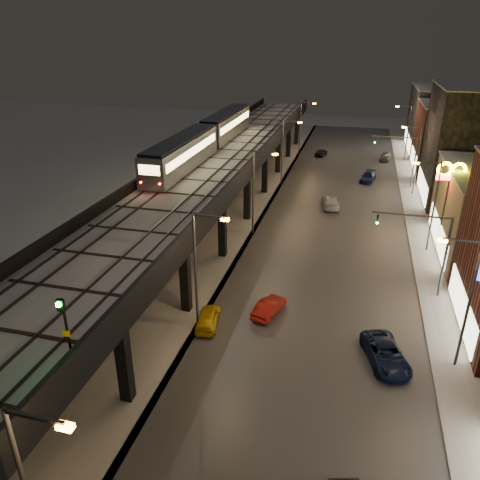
# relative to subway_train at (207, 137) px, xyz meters

# --- Properties ---
(ground) EXTENTS (220.00, 220.00, 0.00)m
(ground) POSITION_rel_subway_train_xyz_m (8.50, -39.80, -8.25)
(ground) COLOR silver
(road_surface) EXTENTS (17.00, 120.00, 0.06)m
(road_surface) POSITION_rel_subway_train_xyz_m (16.00, -4.80, -8.22)
(road_surface) COLOR #46474D
(road_surface) RESTS_ON ground
(sidewalk_right) EXTENTS (4.00, 120.00, 0.14)m
(sidewalk_right) POSITION_rel_subway_train_xyz_m (26.00, -4.80, -8.18)
(sidewalk_right) COLOR #9FA1A8
(sidewalk_right) RESTS_ON ground
(under_viaduct_pavement) EXTENTS (11.00, 120.00, 0.06)m
(under_viaduct_pavement) POSITION_rel_subway_train_xyz_m (2.50, -4.80, -8.22)
(under_viaduct_pavement) COLOR #9FA1A8
(under_viaduct_pavement) RESTS_ON ground
(elevated_viaduct) EXTENTS (9.00, 100.00, 6.30)m
(elevated_viaduct) POSITION_rel_subway_train_xyz_m (2.50, -7.96, -2.63)
(elevated_viaduct) COLOR black
(elevated_viaduct) RESTS_ON ground
(viaduct_trackbed) EXTENTS (8.40, 100.00, 0.32)m
(viaduct_trackbed) POSITION_rel_subway_train_xyz_m (2.49, -7.83, -1.86)
(viaduct_trackbed) COLOR #B2B7C1
(viaduct_trackbed) RESTS_ON elevated_viaduct
(viaduct_parapet_streetside) EXTENTS (0.30, 100.00, 1.10)m
(viaduct_parapet_streetside) POSITION_rel_subway_train_xyz_m (6.85, -7.80, -1.40)
(viaduct_parapet_streetside) COLOR black
(viaduct_parapet_streetside) RESTS_ON elevated_viaduct
(viaduct_parapet_far) EXTENTS (0.30, 100.00, 1.10)m
(viaduct_parapet_far) POSITION_rel_subway_train_xyz_m (-1.85, -7.80, -1.40)
(viaduct_parapet_far) COLOR black
(viaduct_parapet_far) RESTS_ON elevated_viaduct
(building_e) EXTENTS (12.20, 12.20, 10.16)m
(building_e) POSITION_rel_subway_train_xyz_m (32.49, 22.20, -3.17)
(building_e) COLOR brown
(building_e) RESTS_ON ground
(building_f) EXTENTS (12.20, 16.20, 11.16)m
(building_f) POSITION_rel_subway_train_xyz_m (32.49, 36.20, -2.67)
(building_f) COLOR #313136
(building_f) RESTS_ON ground
(streetlight_left_1) EXTENTS (2.57, 0.28, 9.00)m
(streetlight_left_1) POSITION_rel_subway_train_xyz_m (8.07, -26.80, -3.02)
(streetlight_left_1) COLOR #38383A
(streetlight_left_1) RESTS_ON ground
(streetlight_right_1) EXTENTS (2.56, 0.28, 9.00)m
(streetlight_right_1) POSITION_rel_subway_train_xyz_m (25.23, -26.80, -3.02)
(streetlight_right_1) COLOR #38383A
(streetlight_right_1) RESTS_ON ground
(streetlight_left_2) EXTENTS (2.57, 0.28, 9.00)m
(streetlight_left_2) POSITION_rel_subway_train_xyz_m (8.07, -8.80, -3.02)
(streetlight_left_2) COLOR #38383A
(streetlight_left_2) RESTS_ON ground
(streetlight_right_2) EXTENTS (2.56, 0.28, 9.00)m
(streetlight_right_2) POSITION_rel_subway_train_xyz_m (25.23, -8.80, -3.02)
(streetlight_right_2) COLOR #38383A
(streetlight_right_2) RESTS_ON ground
(streetlight_left_3) EXTENTS (2.57, 0.28, 9.00)m
(streetlight_left_3) POSITION_rel_subway_train_xyz_m (8.07, 9.20, -3.02)
(streetlight_left_3) COLOR #38383A
(streetlight_left_3) RESTS_ON ground
(streetlight_right_3) EXTENTS (2.56, 0.28, 9.00)m
(streetlight_right_3) POSITION_rel_subway_train_xyz_m (25.23, 9.20, -3.02)
(streetlight_right_3) COLOR #38383A
(streetlight_right_3) RESTS_ON ground
(streetlight_left_4) EXTENTS (2.57, 0.28, 9.00)m
(streetlight_left_4) POSITION_rel_subway_train_xyz_m (8.07, 27.20, -3.02)
(streetlight_left_4) COLOR #38383A
(streetlight_left_4) RESTS_ON ground
(streetlight_right_4) EXTENTS (2.56, 0.28, 9.00)m
(streetlight_right_4) POSITION_rel_subway_train_xyz_m (25.23, 27.20, -3.02)
(streetlight_right_4) COLOR #38383A
(streetlight_right_4) RESTS_ON ground
(traffic_light_rig_a) EXTENTS (6.10, 0.34, 7.00)m
(traffic_light_rig_a) POSITION_rel_subway_train_xyz_m (24.34, -17.81, -3.75)
(traffic_light_rig_a) COLOR #38383A
(traffic_light_rig_a) RESTS_ON ground
(traffic_light_rig_b) EXTENTS (6.10, 0.34, 7.00)m
(traffic_light_rig_b) POSITION_rel_subway_train_xyz_m (24.34, 12.19, -3.75)
(traffic_light_rig_b) COLOR #38383A
(traffic_light_rig_b) RESTS_ON ground
(subway_train) EXTENTS (2.75, 33.42, 3.28)m
(subway_train) POSITION_rel_subway_train_xyz_m (0.00, 0.00, 0.00)
(subway_train) COLOR gray
(subway_train) RESTS_ON viaduct_trackbed
(rail_signal) EXTENTS (0.35, 0.43, 3.06)m
(rail_signal) POSITION_rel_subway_train_xyz_m (6.40, -39.44, 0.54)
(rail_signal) COLOR black
(rail_signal) RESTS_ON viaduct_trackbed
(car_taxi) EXTENTS (2.02, 3.90, 1.27)m
(car_taxi) POSITION_rel_subway_train_xyz_m (8.48, -26.44, -7.62)
(car_taxi) COLOR gold
(car_taxi) RESTS_ON ground
(car_near_white) EXTENTS (2.26, 3.97, 1.24)m
(car_near_white) POSITION_rel_subway_train_xyz_m (12.56, -23.86, -7.63)
(car_near_white) COLOR maroon
(car_near_white) RESTS_ON ground
(car_mid_dark) EXTENTS (2.71, 5.04, 1.39)m
(car_mid_dark) POSITION_rel_subway_train_xyz_m (15.24, 1.49, -7.56)
(car_mid_dark) COLOR silver
(car_mid_dark) RESTS_ON ground
(car_far_white) EXTENTS (2.16, 3.79, 1.22)m
(car_far_white) POSITION_rel_subway_train_xyz_m (11.68, 27.04, -7.64)
(car_far_white) COLOR black
(car_far_white) RESTS_ON ground
(car_onc_dark) EXTENTS (3.61, 5.32, 1.35)m
(car_onc_dark) POSITION_rel_subway_train_xyz_m (21.06, -27.63, -7.57)
(car_onc_dark) COLOR #0D1639
(car_onc_dark) RESTS_ON ground
(car_onc_white) EXTENTS (2.55, 4.62, 1.27)m
(car_onc_white) POSITION_rel_subway_train_xyz_m (19.68, 13.69, -7.62)
(car_onc_white) COLOR #111A4E
(car_onc_white) RESTS_ON ground
(car_onc_red) EXTENTS (1.99, 3.98, 1.30)m
(car_onc_red) POSITION_rel_subway_train_xyz_m (22.39, 26.66, -7.60)
(car_onc_red) COLOR #515359
(car_onc_red) RESTS_ON ground
(sign_mcdonalds) EXTENTS (2.69, 0.56, 9.02)m
(sign_mcdonalds) POSITION_rel_subway_train_xyz_m (26.50, -8.54, -1.06)
(sign_mcdonalds) COLOR #38383A
(sign_mcdonalds) RESTS_ON ground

